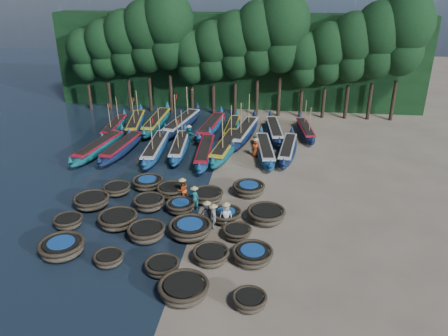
# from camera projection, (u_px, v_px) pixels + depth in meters

# --- Properties ---
(ground) EXTENTS (120.00, 120.00, 0.00)m
(ground) POSITION_uv_depth(u_px,v_px,m) (202.00, 203.00, 28.66)
(ground) COLOR gray
(ground) RESTS_ON ground
(foliage_wall) EXTENTS (40.00, 3.00, 10.00)m
(foliage_wall) POSITION_uv_depth(u_px,v_px,m) (238.00, 61.00, 47.92)
(foliage_wall) COLOR black
(foliage_wall) RESTS_ON ground
(coracle_3) EXTENTS (2.86, 2.86, 0.78)m
(coracle_3) POSITION_uv_depth(u_px,v_px,m) (184.00, 289.00, 20.18)
(coracle_3) COLOR brown
(coracle_3) RESTS_ON ground
(coracle_4) EXTENTS (1.79, 1.79, 0.64)m
(coracle_4) POSITION_uv_depth(u_px,v_px,m) (250.00, 300.00, 19.59)
(coracle_4) COLOR brown
(coracle_4) RESTS_ON ground
(coracle_5) EXTENTS (2.68, 2.68, 0.82)m
(coracle_5) POSITION_uv_depth(u_px,v_px,m) (62.00, 247.00, 23.20)
(coracle_5) COLOR brown
(coracle_5) RESTS_ON ground
(coracle_6) EXTENTS (1.80, 1.80, 0.64)m
(coracle_6) POSITION_uv_depth(u_px,v_px,m) (109.00, 258.00, 22.48)
(coracle_6) COLOR brown
(coracle_6) RESTS_ON ground
(coracle_7) EXTENTS (1.92, 1.92, 0.64)m
(coracle_7) POSITION_uv_depth(u_px,v_px,m) (162.00, 266.00, 21.87)
(coracle_7) COLOR brown
(coracle_7) RESTS_ON ground
(coracle_8) EXTENTS (2.13, 2.13, 0.70)m
(coracle_8) POSITION_uv_depth(u_px,v_px,m) (211.00, 255.00, 22.68)
(coracle_8) COLOR brown
(coracle_8) RESTS_ON ground
(coracle_9) EXTENTS (2.18, 2.18, 0.75)m
(coracle_9) POSITION_uv_depth(u_px,v_px,m) (252.00, 255.00, 22.66)
(coracle_9) COLOR brown
(coracle_9) RESTS_ON ground
(coracle_10) EXTENTS (1.88, 1.88, 0.66)m
(coracle_10) POSITION_uv_depth(u_px,v_px,m) (68.00, 221.00, 25.82)
(coracle_10) COLOR brown
(coracle_10) RESTS_ON ground
(coracle_11) EXTENTS (2.63, 2.63, 0.79)m
(coracle_11) POSITION_uv_depth(u_px,v_px,m) (118.00, 220.00, 25.88)
(coracle_11) COLOR brown
(coracle_11) RESTS_ON ground
(coracle_12) EXTENTS (2.50, 2.50, 0.80)m
(coracle_12) POSITION_uv_depth(u_px,v_px,m) (147.00, 232.00, 24.61)
(coracle_12) COLOR brown
(coracle_12) RESTS_ON ground
(coracle_13) EXTENTS (3.06, 3.06, 0.83)m
(coracle_13) POSITION_uv_depth(u_px,v_px,m) (190.00, 229.00, 24.89)
(coracle_13) COLOR brown
(coracle_13) RESTS_ON ground
(coracle_14) EXTENTS (1.98, 1.98, 0.67)m
(coracle_14) POSITION_uv_depth(u_px,v_px,m) (237.00, 232.00, 24.72)
(coracle_14) COLOR brown
(coracle_14) RESTS_ON ground
(coracle_15) EXTENTS (2.32, 2.32, 0.77)m
(coracle_15) POSITION_uv_depth(u_px,v_px,m) (92.00, 201.00, 28.00)
(coracle_15) COLOR brown
(coracle_15) RESTS_ON ground
(coracle_16) EXTENTS (2.04, 2.04, 0.80)m
(coracle_16) POSITION_uv_depth(u_px,v_px,m) (149.00, 203.00, 27.78)
(coracle_16) COLOR brown
(coracle_16) RESTS_ON ground
(coracle_17) EXTENTS (1.89, 1.89, 0.72)m
(coracle_17) POSITION_uv_depth(u_px,v_px,m) (181.00, 206.00, 27.44)
(coracle_17) COLOR brown
(coracle_17) RESTS_ON ground
(coracle_18) EXTENTS (2.34, 2.34, 0.73)m
(coracle_18) POSITION_uv_depth(u_px,v_px,m) (226.00, 215.00, 26.40)
(coracle_18) COLOR brown
(coracle_18) RESTS_ON ground
(coracle_19) EXTENTS (2.54, 2.54, 0.82)m
(coracle_19) POSITION_uv_depth(u_px,v_px,m) (266.00, 215.00, 26.38)
(coracle_19) COLOR brown
(coracle_19) RESTS_ON ground
(coracle_20) EXTENTS (2.26, 2.26, 0.65)m
(coracle_20) POSITION_uv_depth(u_px,v_px,m) (117.00, 189.00, 29.72)
(coracle_20) COLOR brown
(coracle_20) RESTS_ON ground
(coracle_21) EXTENTS (2.56, 2.56, 0.73)m
(coracle_21) POSITION_uv_depth(u_px,v_px,m) (148.00, 183.00, 30.51)
(coracle_21) COLOR brown
(coracle_21) RESTS_ON ground
(coracle_22) EXTENTS (2.32, 2.32, 0.79)m
(coracle_22) POSITION_uv_depth(u_px,v_px,m) (172.00, 190.00, 29.35)
(coracle_22) COLOR brown
(coracle_22) RESTS_ON ground
(coracle_23) EXTENTS (2.50, 2.50, 0.76)m
(coracle_23) POSITION_uv_depth(u_px,v_px,m) (207.00, 196.00, 28.69)
(coracle_23) COLOR brown
(coracle_23) RESTS_ON ground
(coracle_24) EXTENTS (2.64, 2.64, 0.78)m
(coracle_24) POSITION_uv_depth(u_px,v_px,m) (249.00, 189.00, 29.59)
(coracle_24) COLOR brown
(coracle_24) RESTS_ON ground
(long_boat_1) EXTENTS (2.77, 8.28, 1.48)m
(long_boat_1) POSITION_uv_depth(u_px,v_px,m) (99.00, 147.00, 36.32)
(long_boat_1) COLOR #0F5959
(long_boat_1) RESTS_ON ground
(long_boat_2) EXTENTS (2.38, 8.04, 1.43)m
(long_boat_2) POSITION_uv_depth(u_px,v_px,m) (123.00, 147.00, 36.37)
(long_boat_2) COLOR #0F1F39
(long_boat_2) RESTS_ON ground
(long_boat_3) EXTENTS (1.96, 8.62, 3.67)m
(long_boat_3) POSITION_uv_depth(u_px,v_px,m) (156.00, 148.00, 36.12)
(long_boat_3) COLOR navy
(long_boat_3) RESTS_ON ground
(long_boat_4) EXTENTS (2.06, 7.95, 3.39)m
(long_boat_4) POSITION_uv_depth(u_px,v_px,m) (180.00, 147.00, 36.50)
(long_boat_4) COLOR navy
(long_boat_4) RESTS_ON ground
(long_boat_5) EXTENTS (1.92, 8.29, 1.46)m
(long_boat_5) POSITION_uv_depth(u_px,v_px,m) (205.00, 152.00, 35.36)
(long_boat_5) COLOR navy
(long_boat_5) RESTS_ON ground
(long_boat_6) EXTENTS (2.66, 8.93, 3.82)m
(long_boat_6) POSITION_uv_depth(u_px,v_px,m) (226.00, 147.00, 36.32)
(long_boat_6) COLOR #0F5959
(long_boat_6) RESTS_ON ground
(long_boat_7) EXTENTS (2.52, 8.08, 1.43)m
(long_boat_7) POSITION_uv_depth(u_px,v_px,m) (265.00, 150.00, 35.80)
(long_boat_7) COLOR navy
(long_boat_7) RESTS_ON ground
(long_boat_8) EXTENTS (2.15, 7.79, 1.38)m
(long_boat_8) POSITION_uv_depth(u_px,v_px,m) (288.00, 150.00, 35.97)
(long_boat_8) COLOR #0F1F39
(long_boat_8) RESTS_ON ground
(long_boat_9) EXTENTS (1.75, 7.42, 3.16)m
(long_boat_9) POSITION_uv_depth(u_px,v_px,m) (114.00, 127.00, 41.33)
(long_boat_9) COLOR #0F5959
(long_boat_9) RESTS_ON ground
(long_boat_10) EXTENTS (2.76, 8.07, 3.48)m
(long_boat_10) POSITION_uv_depth(u_px,v_px,m) (136.00, 123.00, 42.26)
(long_boat_10) COLOR navy
(long_boat_10) RESTS_ON ground
(long_boat_11) EXTENTS (1.61, 9.03, 1.59)m
(long_boat_11) POSITION_uv_depth(u_px,v_px,m) (157.00, 122.00, 42.38)
(long_boat_11) COLOR #0F5959
(long_boat_11) RESTS_ON ground
(long_boat_12) EXTENTS (3.10, 9.08, 3.91)m
(long_boat_12) POSITION_uv_depth(u_px,v_px,m) (182.00, 124.00, 41.91)
(long_boat_12) COLOR #0F1F39
(long_boat_12) RESTS_ON ground
(long_boat_13) EXTENTS (2.38, 8.58, 1.52)m
(long_boat_13) POSITION_uv_depth(u_px,v_px,m) (211.00, 127.00, 41.17)
(long_boat_13) COLOR navy
(long_boat_13) RESTS_ON ground
(long_boat_14) EXTENTS (1.46, 7.39, 1.30)m
(long_boat_14) POSITION_uv_depth(u_px,v_px,m) (232.00, 128.00, 41.10)
(long_boat_14) COLOR #0F5959
(long_boat_14) RESTS_ON ground
(long_boat_15) EXTENTS (2.99, 9.00, 3.87)m
(long_boat_15) POSITION_uv_depth(u_px,v_px,m) (244.00, 133.00, 39.55)
(long_boat_15) COLOR #0F1F39
(long_boat_15) RESTS_ON ground
(long_boat_16) EXTENTS (2.39, 7.99, 1.42)m
(long_boat_16) POSITION_uv_depth(u_px,v_px,m) (274.00, 130.00, 40.30)
(long_boat_16) COLOR #0F1F39
(long_boat_16) RESTS_ON ground
(long_boat_17) EXTENTS (2.16, 7.23, 3.10)m
(long_boat_17) POSITION_uv_depth(u_px,v_px,m) (305.00, 130.00, 40.48)
(long_boat_17) COLOR #0F1F39
(long_boat_17) RESTS_ON ground
(fisherman_0) EXTENTS (0.79, 0.53, 1.79)m
(fisherman_0) POSITION_uv_depth(u_px,v_px,m) (226.00, 215.00, 25.60)
(fisherman_0) COLOR silver
(fisherman_0) RESTS_ON ground
(fisherman_1) EXTENTS (0.66, 0.52, 1.79)m
(fisherman_1) POSITION_uv_depth(u_px,v_px,m) (195.00, 197.00, 27.50)
(fisherman_1) COLOR #19636C
(fisherman_1) RESTS_ON ground
(fisherman_2) EXTENTS (0.95, 0.91, 1.75)m
(fisherman_2) POSITION_uv_depth(u_px,v_px,m) (183.00, 189.00, 28.68)
(fisherman_2) COLOR #C24519
(fisherman_2) RESTS_ON ground
(fisherman_3) EXTENTS (1.21, 1.03, 1.83)m
(fisherman_3) POSITION_uv_depth(u_px,v_px,m) (207.00, 214.00, 25.69)
(fisherman_3) COLOR black
(fisherman_3) RESTS_ON ground
(fisherman_4) EXTENTS (0.72, 1.01, 1.79)m
(fisherman_4) POSITION_uv_depth(u_px,v_px,m) (214.00, 216.00, 25.42)
(fisherman_4) COLOR silver
(fisherman_4) RESTS_ON ground
(fisherman_5) EXTENTS (1.55, 1.22, 1.84)m
(fisherman_5) POSITION_uv_depth(u_px,v_px,m) (189.00, 134.00, 38.35)
(fisherman_5) COLOR #19636C
(fisherman_5) RESTS_ON ground
(fisherman_6) EXTENTS (0.91, 0.83, 1.76)m
(fisherman_6) POSITION_uv_depth(u_px,v_px,m) (256.00, 147.00, 35.61)
(fisherman_6) COLOR #C24519
(fisherman_6) RESTS_ON ground
(tree_0) EXTENTS (3.68, 3.68, 8.68)m
(tree_0) POSITION_uv_depth(u_px,v_px,m) (84.00, 54.00, 46.18)
(tree_0) COLOR black
(tree_0) RESTS_ON ground
(tree_1) EXTENTS (4.09, 4.09, 9.65)m
(tree_1) POSITION_uv_depth(u_px,v_px,m) (104.00, 48.00, 45.64)
(tree_1) COLOR black
(tree_1) RESTS_ON ground
(tree_2) EXTENTS (4.51, 4.51, 10.63)m
(tree_2) POSITION_uv_depth(u_px,v_px,m) (125.00, 42.00, 45.11)
(tree_2) COLOR black
(tree_2) RESTS_ON ground
(tree_3) EXTENTS (4.92, 4.92, 11.60)m
(tree_3) POSITION_uv_depth(u_px,v_px,m) (146.00, 36.00, 44.57)
(tree_3) COLOR black
(tree_3) RESTS_ON ground
(tree_4) EXTENTS (5.34, 5.34, 12.58)m
(tree_4) POSITION_uv_depth(u_px,v_px,m) (168.00, 29.00, 44.03)
(tree_4) COLOR black
(tree_4) RESTS_ON ground
(tree_5) EXTENTS (3.68, 3.68, 8.68)m
(tree_5) POSITION_uv_depth(u_px,v_px,m) (191.00, 57.00, 44.86)
(tree_5) COLOR black
(tree_5) RESTS_ON ground
(tree_6) EXTENTS (4.09, 4.09, 9.65)m
(tree_6) POSITION_uv_depth(u_px,v_px,m) (213.00, 51.00, 44.33)
(tree_6) COLOR black
(tree_6) RESTS_ON ground
(tree_7) EXTENTS (4.51, 4.51, 10.63)m
(tree_7) POSITION_uv_depth(u_px,v_px,m) (235.00, 44.00, 43.79)
(tree_7) COLOR black
(tree_7) RESTS_ON ground
(tree_8) EXTENTS (4.92, 4.92, 11.60)m
(tree_8) POSITION_uv_depth(u_px,v_px,m) (259.00, 38.00, 43.25)
(tree_8) COLOR black
(tree_8) RESTS_ON ground
(tree_9) EXTENTS (5.34, 5.34, 12.58)m
(tree_9) POSITION_uv_depth(u_px,v_px,m) (282.00, 31.00, 42.71)
(tree_9) COLOR black
(tree_9) RESTS_ON ground
(tree_10) EXTENTS (3.68, 3.68, 8.68)m
(tree_10) POSITION_uv_depth(u_px,v_px,m) (304.00, 59.00, 43.55)
(tree_10) COLOR black
(tree_10) RESTS_ON ground
(tree_11) EXTENTS (4.09, 4.09, 9.65)m
(tree_11) POSITION_uv_depth(u_px,v_px,m) (328.00, 53.00, 43.01)
(tree_11) COLOR black
(tree_11) RESTS_ON ground
(tree_12) EXTENTS (4.51, 4.51, 10.63)m
(tree_12) POSITION_uv_depth(u_px,v_px,m) (353.00, 46.00, 42.47)
(tree_12) COLOR black
(tree_12) RESTS_ON ground
(tree_13) EXTENTS (4.92, 4.92, 11.60)m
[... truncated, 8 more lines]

